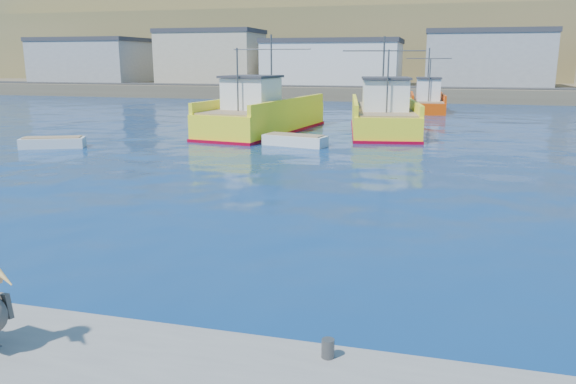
% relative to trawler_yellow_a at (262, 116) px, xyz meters
% --- Properties ---
extents(ground, '(260.00, 260.00, 0.00)m').
position_rel_trawler_yellow_a_xyz_m(ground, '(7.44, -26.32, -1.14)').
color(ground, '#072154').
rests_on(ground, ground).
extents(dock_bollards, '(36.20, 0.20, 0.30)m').
position_rel_trawler_yellow_a_xyz_m(dock_bollards, '(8.04, -29.72, -0.49)').
color(dock_bollards, '#4C4C4C').
rests_on(dock_bollards, dock).
extents(far_shore, '(200.00, 81.00, 24.00)m').
position_rel_trawler_yellow_a_xyz_m(far_shore, '(7.44, 82.88, 7.84)').
color(far_shore, brown).
rests_on(far_shore, ground).
extents(trawler_yellow_a, '(6.20, 13.52, 6.74)m').
position_rel_trawler_yellow_a_xyz_m(trawler_yellow_a, '(0.00, 0.00, 0.00)').
color(trawler_yellow_a, yellow).
rests_on(trawler_yellow_a, ground).
extents(trawler_yellow_b, '(6.10, 12.71, 6.63)m').
position_rel_trawler_yellow_a_xyz_m(trawler_yellow_b, '(8.12, 2.16, -0.05)').
color(trawler_yellow_b, yellow).
rests_on(trawler_yellow_b, ground).
extents(boat_orange, '(4.27, 8.34, 6.06)m').
position_rel_trawler_yellow_a_xyz_m(boat_orange, '(10.72, 19.08, -0.11)').
color(boat_orange, '#D93F06').
rests_on(boat_orange, ground).
extents(skiff_left, '(3.70, 2.52, 0.76)m').
position_rel_trawler_yellow_a_xyz_m(skiff_left, '(-9.53, -9.92, -0.89)').
color(skiff_left, silver).
rests_on(skiff_left, ground).
extents(skiff_mid, '(3.96, 2.09, 0.82)m').
position_rel_trawler_yellow_a_xyz_m(skiff_mid, '(3.77, -5.57, -0.87)').
color(skiff_mid, silver).
rests_on(skiff_mid, ground).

